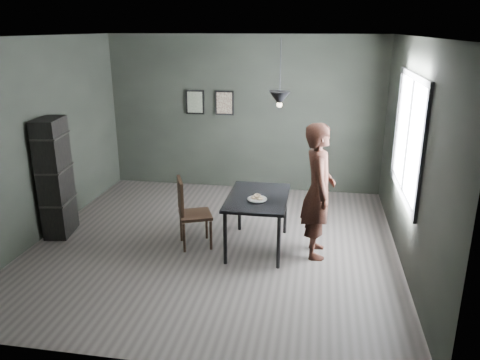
% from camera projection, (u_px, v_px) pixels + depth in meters
% --- Properties ---
extents(ground, '(5.00, 5.00, 0.00)m').
position_uv_depth(ground, '(215.00, 244.00, 6.59)').
color(ground, '#332F2C').
rests_on(ground, ground).
extents(back_wall, '(5.00, 0.10, 2.80)m').
position_uv_depth(back_wall, '(244.00, 114.00, 8.50)').
color(back_wall, black).
rests_on(back_wall, ground).
extents(ceiling, '(5.00, 5.00, 0.02)m').
position_uv_depth(ceiling, '(211.00, 36.00, 5.72)').
color(ceiling, silver).
rests_on(ceiling, ground).
extents(window_assembly, '(0.04, 1.96, 1.56)m').
position_uv_depth(window_assembly, '(408.00, 136.00, 5.88)').
color(window_assembly, white).
rests_on(window_assembly, ground).
extents(cafe_table, '(0.80, 1.20, 0.75)m').
position_uv_depth(cafe_table, '(258.00, 202.00, 6.29)').
color(cafe_table, black).
rests_on(cafe_table, ground).
extents(white_plate, '(0.23, 0.23, 0.01)m').
position_uv_depth(white_plate, '(257.00, 200.00, 6.12)').
color(white_plate, white).
rests_on(white_plate, cafe_table).
extents(donut_pile, '(0.17, 0.12, 0.07)m').
position_uv_depth(donut_pile, '(257.00, 197.00, 6.11)').
color(donut_pile, '#FBE9C3').
rests_on(donut_pile, white_plate).
extents(woman, '(0.49, 0.69, 1.79)m').
position_uv_depth(woman, '(318.00, 191.00, 6.04)').
color(woman, black).
rests_on(woman, ground).
extents(wood_chair, '(0.56, 0.56, 0.98)m').
position_uv_depth(wood_chair, '(189.00, 208.00, 6.37)').
color(wood_chair, black).
rests_on(wood_chair, ground).
extents(shelf_unit, '(0.41, 0.62, 1.71)m').
position_uv_depth(shelf_unit, '(55.00, 178.00, 6.68)').
color(shelf_unit, black).
rests_on(shelf_unit, ground).
extents(pendant_lamp, '(0.28, 0.28, 0.86)m').
position_uv_depth(pendant_lamp, '(280.00, 98.00, 5.91)').
color(pendant_lamp, black).
rests_on(pendant_lamp, ground).
extents(framed_print_left, '(0.34, 0.04, 0.44)m').
position_uv_depth(framed_print_left, '(195.00, 102.00, 8.55)').
color(framed_print_left, black).
rests_on(framed_print_left, ground).
extents(framed_print_right, '(0.34, 0.04, 0.44)m').
position_uv_depth(framed_print_right, '(225.00, 103.00, 8.46)').
color(framed_print_right, black).
rests_on(framed_print_right, ground).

